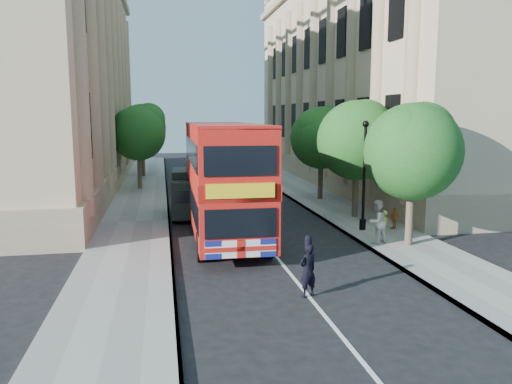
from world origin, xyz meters
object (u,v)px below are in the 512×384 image
double_decker_bus (223,176)px  woman_pedestrian (377,222)px  box_van (189,195)px  police_constable (308,270)px  lamp_post (364,180)px

double_decker_bus → woman_pedestrian: size_ratio=5.89×
box_van → police_constable: 13.22m
police_constable → woman_pedestrian: 7.02m
lamp_post → box_van: lamp_post is taller
lamp_post → box_van: (-7.90, 5.07, -1.26)m
lamp_post → double_decker_bus: size_ratio=0.47×
police_constable → woman_pedestrian: woman_pedestrian is taller
lamp_post → box_van: 9.48m
woman_pedestrian → police_constable: bearing=26.0°
box_van → police_constable: (2.86, -12.90, -0.42)m
woman_pedestrian → box_van: bearing=-68.4°
double_decker_bus → police_constable: 8.55m
police_constable → box_van: bearing=-100.8°
lamp_post → double_decker_bus: bearing=176.9°
police_constable → lamp_post: bearing=-146.1°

